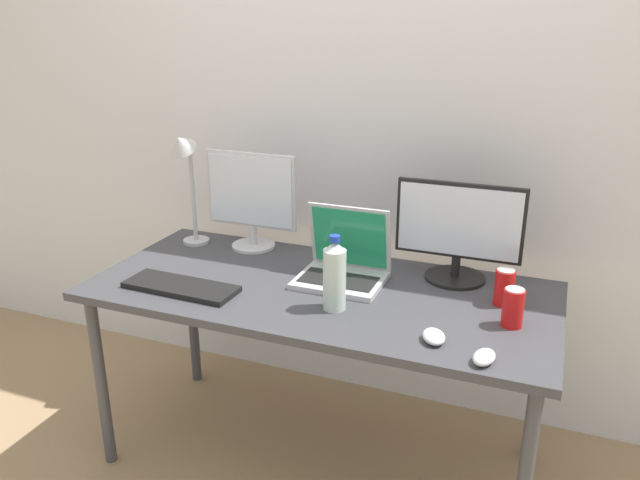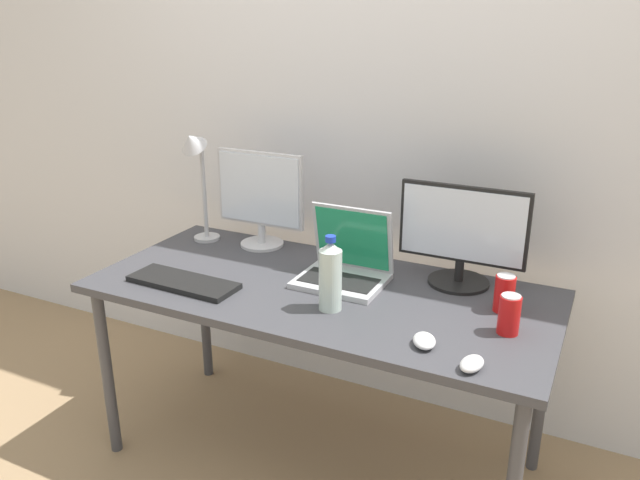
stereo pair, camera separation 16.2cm
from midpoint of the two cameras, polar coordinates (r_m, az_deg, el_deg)
name	(u,v)px [view 2 (the right image)]	position (r m, az deg, el deg)	size (l,w,h in m)	color
ground_plane	(320,457)	(2.62, 1.88, -19.30)	(16.00, 16.00, 0.00)	#9E7F5B
wall_back	(384,108)	(2.61, 7.69, 11.89)	(7.00, 0.08, 2.60)	silver
work_desk	(320,303)	(2.25, 2.07, -5.84)	(1.64, 0.75, 0.74)	#424247
monitor_left	(260,196)	(2.56, -3.68, 4.00)	(0.39, 0.18, 0.40)	silver
monitor_center	(462,234)	(2.26, 14.88, 0.48)	(0.45, 0.22, 0.36)	black
laptop_silver	(345,264)	(2.27, 4.39, -2.27)	(0.31, 0.26, 0.27)	#B7B7BC
keyboard_main	(183,282)	(2.28, -10.41, -3.86)	(0.41, 0.15, 0.02)	black
mouse_by_keyboard	(472,364)	(1.81, 16.28, -10.86)	(0.06, 0.09, 0.03)	silver
mouse_by_laptop	(424,341)	(1.89, 11.99, -9.04)	(0.07, 0.10, 0.03)	silver
water_bottle	(330,276)	(2.02, 3.26, -3.35)	(0.08, 0.08, 0.26)	silver
soda_can_near_keyboard	(504,293)	(2.14, 18.62, -4.68)	(0.07, 0.07, 0.13)	red
soda_can_by_laptop	(509,314)	(2.00, 19.18, -6.49)	(0.07, 0.07, 0.13)	red
desk_lamp	(196,165)	(2.60, -9.52, 6.80)	(0.11, 0.18, 0.49)	#B7B7BC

